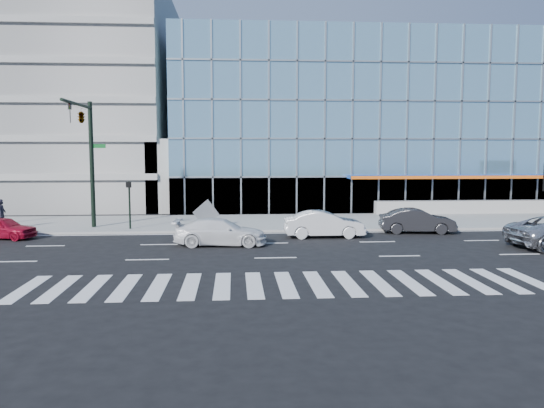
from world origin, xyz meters
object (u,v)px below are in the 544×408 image
(traffic_signal, at_px, (85,132))
(red_sedan, at_px, (2,228))
(dark_sedan, at_px, (417,221))
(tilted_panel, at_px, (206,214))
(white_suv, at_px, (220,232))
(ped_signal_post, at_px, (129,197))
(white_sedan, at_px, (324,224))
(pedestrian, at_px, (2,214))

(traffic_signal, height_order, red_sedan, traffic_signal)
(dark_sedan, xyz_separation_m, tilted_panel, (-13.04, 2.12, 0.31))
(white_suv, xyz_separation_m, dark_sedan, (12.00, 3.41, 0.03))
(ped_signal_post, relative_size, white_suv, 0.61)
(ped_signal_post, relative_size, red_sedan, 0.79)
(red_sedan, distance_m, tilted_panel, 11.81)
(ped_signal_post, distance_m, white_suv, 8.03)
(white_suv, xyz_separation_m, red_sedan, (-12.55, 2.93, -0.07))
(traffic_signal, distance_m, white_sedan, 15.54)
(white_suv, height_order, red_sedan, white_suv)
(ped_signal_post, relative_size, dark_sedan, 0.66)
(pedestrian, xyz_separation_m, tilted_panel, (12.73, -0.24, -0.04))
(ped_signal_post, distance_m, white_sedan, 12.30)
(dark_sedan, relative_size, tilted_panel, 3.49)
(traffic_signal, height_order, white_sedan, traffic_signal)
(traffic_signal, bearing_deg, ped_signal_post, 8.52)
(dark_sedan, distance_m, red_sedan, 24.56)
(ped_signal_post, xyz_separation_m, dark_sedan, (17.81, -1.94, -1.39))
(ped_signal_post, height_order, tilted_panel, ped_signal_post)
(traffic_signal, relative_size, white_sedan, 1.71)
(white_sedan, xyz_separation_m, tilted_panel, (-7.04, 3.32, 0.29))
(white_suv, distance_m, red_sedan, 12.89)
(ped_signal_post, xyz_separation_m, red_sedan, (-6.74, -2.42, -1.50))
(pedestrian, bearing_deg, white_suv, -116.94)
(white_suv, height_order, white_sedan, white_sedan)
(white_sedan, bearing_deg, dark_sedan, -78.17)
(white_suv, relative_size, pedestrian, 2.61)
(white_suv, relative_size, dark_sedan, 1.09)
(traffic_signal, bearing_deg, tilted_panel, 4.32)
(tilted_panel, bearing_deg, dark_sedan, -34.15)
(white_sedan, relative_size, pedestrian, 2.46)
(white_suv, bearing_deg, pedestrian, 70.80)
(white_suv, bearing_deg, white_sedan, -66.25)
(white_sedan, distance_m, red_sedan, 18.57)
(traffic_signal, xyz_separation_m, white_sedan, (14.31, -2.77, -5.40))
(traffic_signal, relative_size, white_suv, 1.61)
(white_sedan, distance_m, pedestrian, 20.09)
(traffic_signal, distance_m, dark_sedan, 21.08)
(traffic_signal, relative_size, tilted_panel, 6.15)
(traffic_signal, xyz_separation_m, dark_sedan, (20.31, -1.57, -5.42))
(white_suv, xyz_separation_m, tilted_panel, (-1.04, 5.53, 0.34))
(dark_sedan, bearing_deg, ped_signal_post, 91.16)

